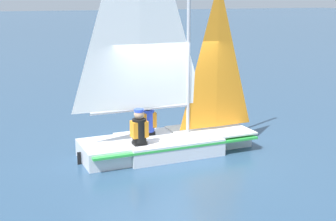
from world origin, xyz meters
TOP-DOWN VIEW (x-y plane):
  - ground_plane at (0.00, 0.00)m, footprint 260.00×260.00m
  - sailboat_main at (-0.00, -0.06)m, footprint 1.73×4.11m
  - sailor_helm at (-0.35, -0.34)m, footprint 0.32×0.36m
  - sailor_crew at (0.29, -0.83)m, footprint 0.32×0.36m

SIDE VIEW (x-z plane):
  - ground_plane at x=0.00m, z-range 0.00..0.00m
  - sailor_helm at x=-0.35m, z-range 0.05..1.21m
  - sailor_crew at x=0.29m, z-range 0.05..1.21m
  - sailboat_main at x=0.00m, z-range -2.11..4.04m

